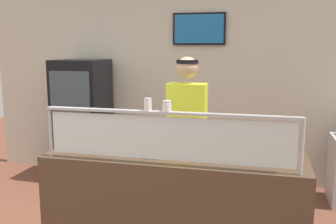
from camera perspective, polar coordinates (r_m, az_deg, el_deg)
The scene contains 9 objects.
shop_rear_unit at distance 5.29m, azimuth 6.30°, elevation 4.29°, with size 6.59×0.13×2.70m.
serving_counter at distance 3.41m, azimuth 0.93°, elevation -14.12°, with size 2.19×0.67×0.95m, color #4C3828.
sneeze_guard at distance 2.92m, azimuth -0.26°, elevation -2.85°, with size 2.01×0.06×0.42m.
pizza_tray at distance 3.34m, azimuth -1.58°, elevation -5.68°, with size 0.47×0.47×0.04m.
pizza_server at distance 3.33m, azimuth -2.11°, elevation -5.37°, with size 0.07×0.28×0.01m, color #ADAFB7.
parmesan_shaker at distance 2.93m, azimuth -3.02°, elevation 1.01°, with size 0.06×0.06×0.10m.
pepper_flake_shaker at distance 2.89m, azimuth -0.16°, elevation 0.78°, with size 0.07×0.07×0.08m.
worker_figure at distance 3.81m, azimuth 2.86°, elevation -3.15°, with size 0.41×0.50×1.76m.
drink_fridge at distance 5.44m, azimuth -12.64°, elevation -1.23°, with size 0.66×0.67×1.68m.
Camera 1 is at (1.80, -2.70, 1.86)m, focal length 40.83 mm.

